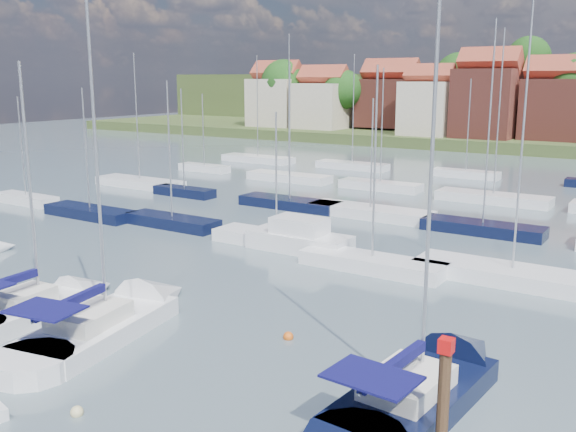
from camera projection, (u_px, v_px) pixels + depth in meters
The scene contains 7 objects.
ground at pixel (472, 209), 56.00m from camera, with size 260.00×260.00×0.00m, color #4B5D66.
sailboat_left at pixel (48, 305), 31.18m from camera, with size 3.31×9.61×12.93m.
sailboat_centre at pixel (121, 318), 29.55m from camera, with size 5.27×12.60×16.58m.
sailboat_navy at pixel (433, 383), 23.26m from camera, with size 4.13×12.23×16.62m.
buoy_d at pixel (77, 415), 21.74m from camera, with size 0.45×0.45×0.45m, color beige.
buoy_e at pixel (288, 339), 28.08m from camera, with size 0.46×0.46×0.46m, color #D85914.
marina_field at pixel (477, 216), 50.92m from camera, with size 79.62×41.41×15.93m.
Camera 1 is at (16.28, -14.81, 11.20)m, focal length 40.00 mm.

